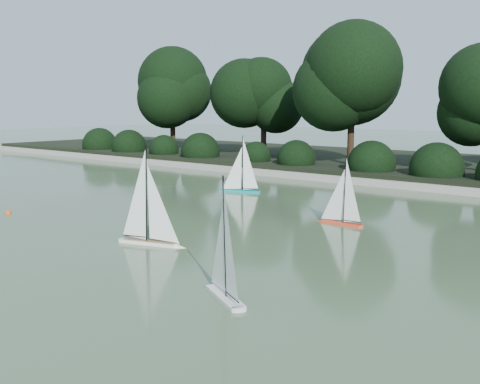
% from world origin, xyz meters
% --- Properties ---
extents(ground, '(80.00, 80.00, 0.00)m').
position_xyz_m(ground, '(0.00, 0.00, 0.00)').
color(ground, '#314429').
rests_on(ground, ground).
extents(pond_coping, '(40.00, 0.35, 0.18)m').
position_xyz_m(pond_coping, '(0.00, 9.00, 0.09)').
color(pond_coping, gray).
rests_on(pond_coping, ground).
extents(far_bank, '(40.00, 8.00, 0.30)m').
position_xyz_m(far_bank, '(0.00, 13.00, 0.15)').
color(far_bank, black).
rests_on(far_bank, ground).
extents(shrub_hedge, '(29.10, 1.10, 1.10)m').
position_xyz_m(shrub_hedge, '(0.00, 9.90, 0.45)').
color(shrub_hedge, black).
rests_on(shrub_hedge, ground).
extents(sailboat_white_a, '(1.00, 0.65, 1.47)m').
position_xyz_m(sailboat_white_a, '(1.75, -0.29, 0.23)').
color(sailboat_white_a, silver).
rests_on(sailboat_white_a, ground).
extents(sailboat_white_b, '(1.17, 0.50, 1.61)m').
position_xyz_m(sailboat_white_b, '(-0.69, 0.89, 0.25)').
color(sailboat_white_b, white).
rests_on(sailboat_white_b, ground).
extents(sailboat_orange, '(0.95, 0.16, 1.31)m').
position_xyz_m(sailboat_orange, '(0.63, 4.08, 0.21)').
color(sailboat_orange, '#F63A20').
rests_on(sailboat_orange, ground).
extents(sailboat_teal, '(1.01, 0.59, 1.45)m').
position_xyz_m(sailboat_teal, '(-3.23, 5.90, 0.23)').
color(sailboat_teal, '#0A9293').
rests_on(sailboat_teal, ground).
extents(race_buoy, '(0.13, 0.13, 0.13)m').
position_xyz_m(race_buoy, '(-4.84, 0.83, 0.00)').
color(race_buoy, '#E6430C').
rests_on(race_buoy, ground).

